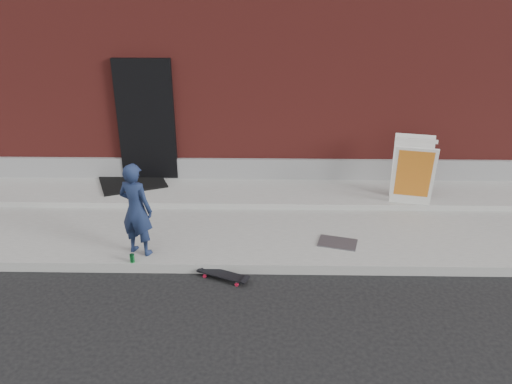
{
  "coord_description": "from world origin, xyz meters",
  "views": [
    {
      "loc": [
        -0.4,
        -5.96,
        3.9
      ],
      "look_at": [
        -0.53,
        0.8,
        0.92
      ],
      "focal_mm": 35.0,
      "sensor_mm": 36.0,
      "label": 1
    }
  ],
  "objects_px": {
    "child": "(136,210)",
    "soda_can": "(132,258)",
    "skateboard": "(223,275)",
    "pizza_sign": "(413,171)"
  },
  "relations": [
    {
      "from": "child",
      "to": "skateboard",
      "type": "height_order",
      "value": "child"
    },
    {
      "from": "child",
      "to": "pizza_sign",
      "type": "xyz_separation_m",
      "value": [
        4.33,
        1.65,
        -0.03
      ]
    },
    {
      "from": "skateboard",
      "to": "pizza_sign",
      "type": "bearing_deg",
      "value": 34.19
    },
    {
      "from": "pizza_sign",
      "to": "soda_can",
      "type": "height_order",
      "value": "pizza_sign"
    },
    {
      "from": "pizza_sign",
      "to": "soda_can",
      "type": "bearing_deg",
      "value": -156.27
    },
    {
      "from": "pizza_sign",
      "to": "soda_can",
      "type": "xyz_separation_m",
      "value": [
        -4.38,
        -1.92,
        -0.6
      ]
    },
    {
      "from": "skateboard",
      "to": "soda_can",
      "type": "xyz_separation_m",
      "value": [
        -1.29,
        0.17,
        0.15
      ]
    },
    {
      "from": "skateboard",
      "to": "soda_can",
      "type": "relative_size",
      "value": 5.94
    },
    {
      "from": "child",
      "to": "soda_can",
      "type": "height_order",
      "value": "child"
    },
    {
      "from": "child",
      "to": "skateboard",
      "type": "relative_size",
      "value": 1.88
    }
  ]
}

